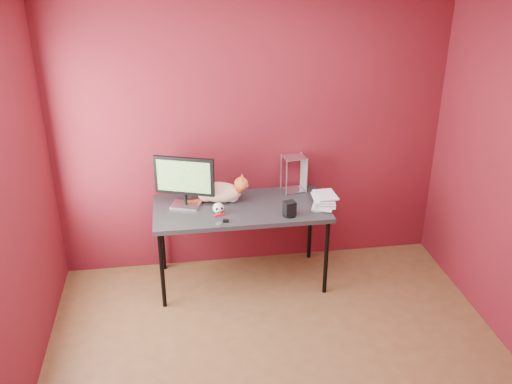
{
  "coord_description": "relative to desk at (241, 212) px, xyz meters",
  "views": [
    {
      "loc": [
        -0.67,
        -3.01,
        2.93
      ],
      "look_at": [
        -0.05,
        1.15,
        0.98
      ],
      "focal_mm": 40.0,
      "sensor_mm": 36.0,
      "label": 1
    }
  ],
  "objects": [
    {
      "name": "wire_rack",
      "position": [
        0.52,
        0.26,
        0.22
      ],
      "size": [
        0.21,
        0.18,
        0.34
      ],
      "rotation": [
        0.0,
        0.0,
        0.13
      ],
      "color": "#BBBBC0",
      "rests_on": "desk"
    },
    {
      "name": "washer",
      "position": [
        -0.22,
        -0.29,
        0.05
      ],
      "size": [
        0.05,
        0.05,
        0.0
      ],
      "primitive_type": "cylinder",
      "color": "#BBBBC0",
      "rests_on": "desk"
    },
    {
      "name": "desk",
      "position": [
        0.0,
        0.0,
        0.0
      ],
      "size": [
        1.5,
        0.7,
        0.75
      ],
      "color": "black",
      "rests_on": "ground"
    },
    {
      "name": "black_gadget",
      "position": [
        -0.16,
        -0.27,
        0.06
      ],
      "size": [
        0.05,
        0.04,
        0.02
      ],
      "primitive_type": "cube",
      "rotation": [
        0.0,
        0.0,
        -0.13
      ],
      "color": "black",
      "rests_on": "desk"
    },
    {
      "name": "skull_mug",
      "position": [
        -0.2,
        -0.1,
        0.1
      ],
      "size": [
        0.1,
        0.1,
        0.09
      ],
      "rotation": [
        0.0,
        0.0,
        0.12
      ],
      "color": "silver",
      "rests_on": "desk"
    },
    {
      "name": "room",
      "position": [
        0.15,
        -1.37,
        0.75
      ],
      "size": [
        3.52,
        3.52,
        2.61
      ],
      "color": "#54351C",
      "rests_on": "ground"
    },
    {
      "name": "book_stack",
      "position": [
        0.63,
        -0.07,
        0.63
      ],
      "size": [
        0.25,
        0.28,
        1.17
      ],
      "rotation": [
        0.0,
        0.0,
        -0.16
      ],
      "color": "beige",
      "rests_on": "desk"
    },
    {
      "name": "cat",
      "position": [
        -0.16,
        0.13,
        0.14
      ],
      "size": [
        0.56,
        0.29,
        0.26
      ],
      "rotation": [
        0.0,
        0.0,
        -0.26
      ],
      "color": "orange",
      "rests_on": "desk"
    },
    {
      "name": "pocket_knife",
      "position": [
        -0.2,
        -0.15,
        0.06
      ],
      "size": [
        0.09,
        0.04,
        0.02
      ],
      "primitive_type": "cube",
      "rotation": [
        0.0,
        0.0,
        0.27
      ],
      "color": "#B60E12",
      "rests_on": "desk"
    },
    {
      "name": "monitor",
      "position": [
        -0.47,
        0.08,
        0.3
      ],
      "size": [
        0.5,
        0.24,
        0.45
      ],
      "rotation": [
        0.0,
        0.0,
        -0.34
      ],
      "color": "#BBBBC0",
      "rests_on": "desk"
    },
    {
      "name": "speaker",
      "position": [
        0.38,
        -0.23,
        0.11
      ],
      "size": [
        0.11,
        0.11,
        0.13
      ],
      "rotation": [
        0.0,
        0.0,
        0.27
      ],
      "color": "black",
      "rests_on": "desk"
    }
  ]
}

